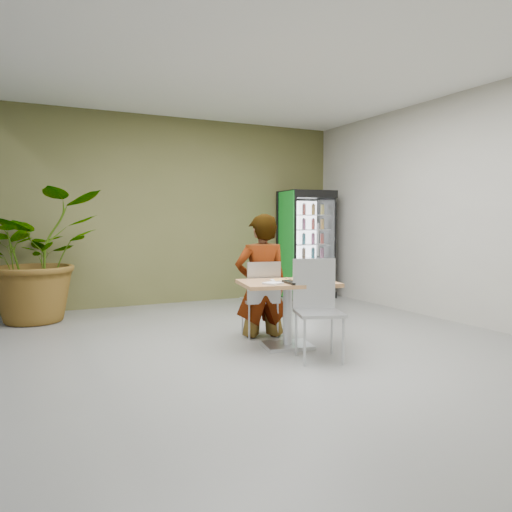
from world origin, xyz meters
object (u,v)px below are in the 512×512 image
object	(u,v)px
seated_woman	(261,288)
chair_far	(262,293)
soda_cup	(307,273)
beverage_fridge	(307,244)
potted_plant	(36,255)
dining_table	(288,300)
chair_near	(316,300)
cafeteria_tray	(305,282)

from	to	relation	value
seated_woman	chair_far	bearing A→B (deg)	78.69
chair_far	soda_cup	size ratio (longest dim) A/B	6.16
beverage_fridge	potted_plant	bearing A→B (deg)	-171.28
dining_table	potted_plant	world-z (taller)	potted_plant
soda_cup	chair_near	bearing A→B (deg)	-111.82
soda_cup	potted_plant	world-z (taller)	potted_plant
seated_woman	cafeteria_tray	size ratio (longest dim) A/B	4.17
cafeteria_tray	chair_near	bearing A→B (deg)	-97.56
dining_table	chair_near	distance (m)	0.50
soda_cup	cafeteria_tray	distance (m)	0.31
chair_near	potted_plant	distance (m)	4.21
dining_table	cafeteria_tray	xyz separation A→B (m)	(0.10, -0.21, 0.23)
beverage_fridge	chair_near	bearing A→B (deg)	-114.57
chair_near	cafeteria_tray	bearing A→B (deg)	100.85
soda_cup	cafeteria_tray	bearing A→B (deg)	-125.32
soda_cup	beverage_fridge	size ratio (longest dim) A/B	0.08
chair_far	beverage_fridge	xyz separation A→B (m)	(2.22, 2.53, 0.44)
potted_plant	cafeteria_tray	bearing A→B (deg)	-50.40
soda_cup	cafeteria_tray	size ratio (longest dim) A/B	0.35
seated_woman	potted_plant	world-z (taller)	potted_plant
cafeteria_tray	beverage_fridge	xyz separation A→B (m)	(2.08, 3.30, 0.23)
chair_near	dining_table	bearing A→B (deg)	115.89
cafeteria_tray	beverage_fridge	bearing A→B (deg)	57.77
seated_woman	soda_cup	bearing A→B (deg)	128.22
dining_table	beverage_fridge	world-z (taller)	beverage_fridge
dining_table	potted_plant	size ratio (longest dim) A/B	0.62
seated_woman	potted_plant	xyz separation A→B (m)	(-2.43, 2.26, 0.33)
cafeteria_tray	potted_plant	world-z (taller)	potted_plant
chair_near	soda_cup	size ratio (longest dim) A/B	6.76
beverage_fridge	potted_plant	size ratio (longest dim) A/B	1.05
chair_near	cafeteria_tray	distance (m)	0.33
chair_near	soda_cup	world-z (taller)	chair_near
seated_woman	beverage_fridge	world-z (taller)	beverage_fridge
dining_table	chair_near	size ratio (longest dim) A/B	1.14
soda_cup	beverage_fridge	bearing A→B (deg)	58.02
dining_table	soda_cup	world-z (taller)	soda_cup
seated_woman	potted_plant	bearing A→B (deg)	-31.56
beverage_fridge	potted_plant	world-z (taller)	beverage_fridge
chair_near	cafeteria_tray	xyz separation A→B (m)	(0.04, 0.28, 0.16)
cafeteria_tray	beverage_fridge	world-z (taller)	beverage_fridge
dining_table	seated_woman	xyz separation A→B (m)	(-0.02, 0.61, 0.07)
seated_woman	beverage_fridge	bearing A→B (deg)	-120.26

